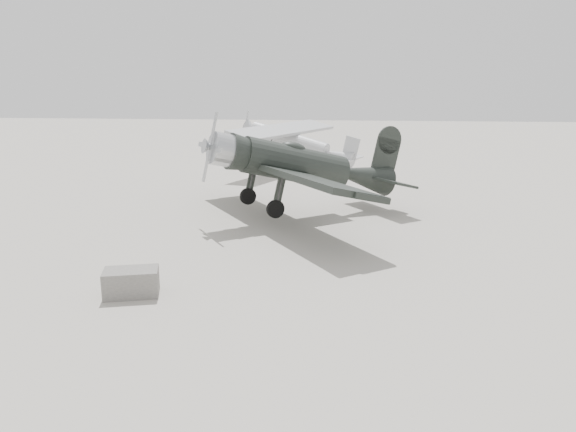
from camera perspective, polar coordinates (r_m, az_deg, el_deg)
name	(u,v)px	position (r m, az deg, el deg)	size (l,w,h in m)	color
ground	(292,269)	(18.70, 0.42, -5.42)	(160.00, 160.00, 0.00)	gray
lowwing_monoplane	(303,166)	(25.58, 1.57, 5.06)	(11.10, 12.73, 4.44)	black
highwing_monoplane	(294,138)	(40.38, 0.58, 7.92)	(9.10, 12.52, 3.60)	#AAADB0
equipment_block	(131,282)	(16.97, -15.63, -6.51)	(1.55, 0.97, 0.77)	#615E5A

